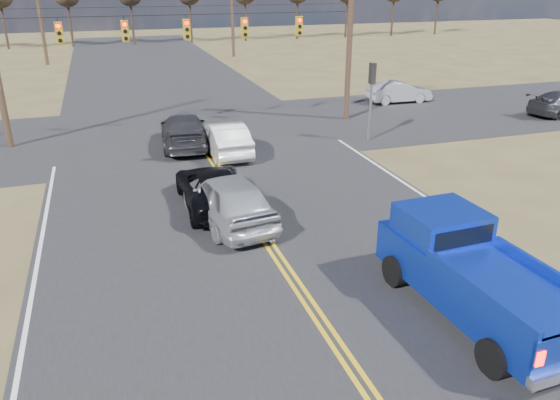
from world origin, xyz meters
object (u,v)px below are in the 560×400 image
object	(u,v)px
silver_suv	(228,198)
cross_car_east_near	(399,92)
pickup_truck	(472,273)
dgrey_car_queue	(184,131)
black_suv	(214,187)
white_car_queue	(225,138)

from	to	relation	value
silver_suv	cross_car_east_near	distance (m)	21.24
pickup_truck	dgrey_car_queue	world-z (taller)	pickup_truck
black_suv	silver_suv	bearing A→B (deg)	96.01
pickup_truck	white_car_queue	distance (m)	14.95
silver_suv	cross_car_east_near	world-z (taller)	silver_suv
black_suv	dgrey_car_queue	bearing A→B (deg)	-90.79
white_car_queue	dgrey_car_queue	distance (m)	2.48
pickup_truck	black_suv	distance (m)	9.86
pickup_truck	cross_car_east_near	world-z (taller)	pickup_truck
black_suv	dgrey_car_queue	size ratio (longest dim) A/B	0.93
cross_car_east_near	black_suv	bearing A→B (deg)	133.55
black_suv	white_car_queue	distance (m)	6.22
white_car_queue	cross_car_east_near	size ratio (longest dim) A/B	1.11
pickup_truck	black_suv	bearing A→B (deg)	115.43
pickup_truck	cross_car_east_near	distance (m)	24.53
black_suv	cross_car_east_near	bearing A→B (deg)	-138.24
dgrey_car_queue	cross_car_east_near	size ratio (longest dim) A/B	1.27
pickup_truck	cross_car_east_near	bearing A→B (deg)	62.04
dgrey_car_queue	cross_car_east_near	bearing A→B (deg)	-154.20
pickup_truck	silver_suv	xyz separation A→B (m)	(-4.45, 7.10, -0.22)
silver_suv	black_suv	distance (m)	1.62
white_car_queue	black_suv	bearing A→B (deg)	73.06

